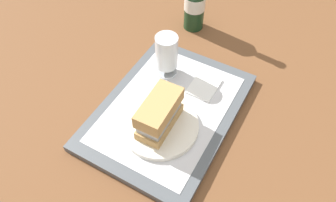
# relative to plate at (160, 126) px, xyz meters

# --- Properties ---
(ground_plane) EXTENTS (3.00, 3.00, 0.00)m
(ground_plane) POSITION_rel_plate_xyz_m (0.06, 0.01, -0.03)
(ground_plane) COLOR brown
(tray) EXTENTS (0.44, 0.32, 0.02)m
(tray) POSITION_rel_plate_xyz_m (0.06, 0.01, -0.02)
(tray) COLOR #4C5156
(tray) RESTS_ON ground_plane
(placemat) EXTENTS (0.38, 0.27, 0.00)m
(placemat) POSITION_rel_plate_xyz_m (0.06, 0.01, -0.01)
(placemat) COLOR silver
(placemat) RESTS_ON tray
(plate) EXTENTS (0.19, 0.19, 0.01)m
(plate) POSITION_rel_plate_xyz_m (0.00, 0.00, 0.00)
(plate) COLOR silver
(plate) RESTS_ON placemat
(sandwich) EXTENTS (0.13, 0.07, 0.08)m
(sandwich) POSITION_rel_plate_xyz_m (0.00, 0.00, 0.05)
(sandwich) COLOR tan
(sandwich) RESTS_ON plate
(beer_glass) EXTENTS (0.06, 0.06, 0.12)m
(beer_glass) POSITION_rel_plate_xyz_m (0.17, 0.08, 0.06)
(beer_glass) COLOR silver
(beer_glass) RESTS_ON placemat
(napkin_folded) EXTENTS (0.09, 0.07, 0.01)m
(napkin_folded) POSITION_rel_plate_xyz_m (0.17, -0.04, -0.00)
(napkin_folded) COLOR white
(napkin_folded) RESTS_ON placemat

